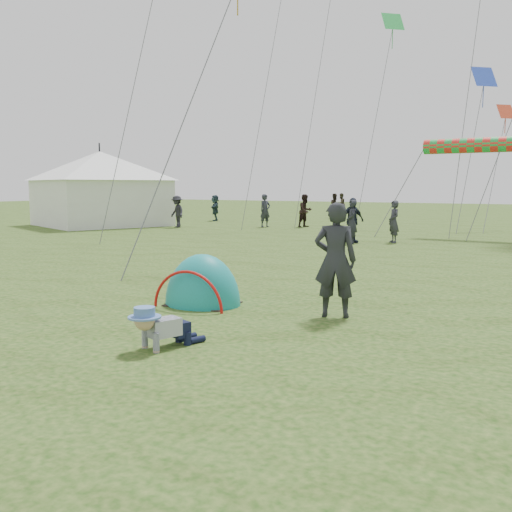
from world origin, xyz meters
The scene contains 18 objects.
ground centered at (0.00, 0.00, 0.00)m, with size 140.00×140.00×0.00m, color #133C0C.
crawling_toddler centered at (-0.45, 0.44, 0.31)m, with size 0.56×0.80×0.61m, color black, non-canonical shape.
popup_tent centered at (-1.70, 3.08, 0.00)m, with size 1.46×1.20×1.89m, color #18807E.
standing_adult centered at (0.80, 3.42, 0.96)m, with size 0.70×0.46×1.93m, color #23252A.
event_marquee centered at (-19.44, 17.46, 2.20)m, with size 6.41×6.41×4.40m, color white, non-canonical shape.
crowd_person_0 centered at (-10.91, 21.05, 0.88)m, with size 0.64×0.42×1.77m, color #272A34.
crowd_person_1 centered at (-9.07, 22.15, 0.88)m, with size 0.85×0.67×1.76m, color black.
crowd_person_2 centered at (-3.71, 15.40, 0.87)m, with size 1.02×0.43×1.75m, color #1A2130.
crowd_person_3 centered at (-14.79, 18.40, 0.84)m, with size 1.09×0.63×1.69m, color #222128.
crowd_person_6 centered at (-2.35, 16.31, 0.82)m, with size 0.60×0.39×1.64m, color #2D2E37.
crowd_person_7 centered at (-13.12, 36.58, 0.82)m, with size 0.79×0.62×1.63m, color #352D23.
crowd_person_11 centered at (-16.41, 24.16, 0.82)m, with size 1.52×0.48×1.64m, color #23363F.
crowd_person_12 centered at (-3.59, 15.09, 0.84)m, with size 0.61×0.40×1.67m, color #23242D.
crowd_person_13 centered at (-11.12, 30.83, 0.84)m, with size 0.82×0.64×1.69m, color black.
rainbow_tube_kite centered at (0.70, 20.39, 3.90)m, with size 0.64×0.64×6.11m, color red.
diamond_kite_1 centered at (-0.14, 27.63, 6.08)m, with size 0.90×0.90×0.00m, color #E14425.
diamond_kite_9 centered at (-6.13, 26.93, 11.31)m, with size 1.18×1.18×0.00m, color green.
diamond_kite_10 centered at (-1.12, 26.59, 7.78)m, with size 1.24×1.24×0.00m, color blue.
Camera 1 is at (4.57, -5.30, 2.18)m, focal length 40.00 mm.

